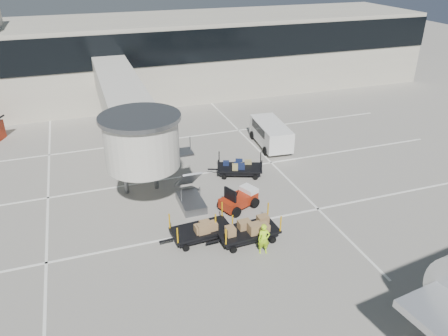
{
  "coord_description": "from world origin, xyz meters",
  "views": [
    {
      "loc": [
        -7.16,
        -18.01,
        14.61
      ],
      "look_at": [
        1.01,
        5.59,
        2.0
      ],
      "focal_mm": 35.0,
      "sensor_mm": 36.0,
      "label": 1
    }
  ],
  "objects": [
    {
      "name": "minivan",
      "position": [
        7.29,
        12.12,
        1.15
      ],
      "size": [
        2.59,
        5.24,
        1.92
      ],
      "rotation": [
        0.0,
        0.0,
        -0.08
      ],
      "color": "white",
      "rests_on": "ground"
    },
    {
      "name": "ground_worker",
      "position": [
        1.01,
        -0.87,
        0.88
      ],
      "size": [
        0.72,
        0.56,
        1.75
      ],
      "primitive_type": "imported",
      "rotation": [
        0.0,
        0.0,
        -0.25
      ],
      "color": "#BAFF1A",
      "rests_on": "ground"
    },
    {
      "name": "box_cart_near",
      "position": [
        0.6,
        0.48,
        0.63
      ],
      "size": [
        4.19,
        1.85,
        1.63
      ],
      "rotation": [
        0.0,
        0.0,
        0.05
      ],
      "color": "black",
      "rests_on": "ground"
    },
    {
      "name": "jet_bridge",
      "position": [
        -3.97,
        12.26,
        4.28
      ],
      "size": [
        5.7,
        20.4,
        6.03
      ],
      "color": "silver",
      "rests_on": "ground"
    },
    {
      "name": "suitcase_cart",
      "position": [
        3.01,
        7.95,
        0.53
      ],
      "size": [
        3.92,
        2.57,
        1.52
      ],
      "rotation": [
        0.0,
        0.0,
        -0.36
      ],
      "color": "black",
      "rests_on": "ground"
    },
    {
      "name": "baggage_tug",
      "position": [
        1.41,
        3.82,
        0.58
      ],
      "size": [
        2.71,
        2.31,
        1.6
      ],
      "rotation": [
        0.0,
        0.0,
        0.4
      ],
      "color": "#9A240E",
      "rests_on": "ground"
    },
    {
      "name": "box_cart_far",
      "position": [
        -1.61,
        1.43,
        0.59
      ],
      "size": [
        4.11,
        1.86,
        1.59
      ],
      "rotation": [
        0.0,
        0.0,
        0.07
      ],
      "color": "black",
      "rests_on": "ground"
    },
    {
      "name": "terminal",
      "position": [
        -0.35,
        29.94,
        4.11
      ],
      "size": [
        64.0,
        12.11,
        15.2
      ],
      "color": "beige",
      "rests_on": "ground"
    },
    {
      "name": "ground",
      "position": [
        0.0,
        0.0,
        0.0
      ],
      "size": [
        140.0,
        140.0,
        0.0
      ],
      "primitive_type": "plane",
      "color": "#A49E93",
      "rests_on": "ground"
    },
    {
      "name": "lane_markings",
      "position": [
        -0.67,
        9.33,
        0.01
      ],
      "size": [
        40.0,
        30.0,
        0.02
      ],
      "color": "white",
      "rests_on": "ground"
    }
  ]
}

